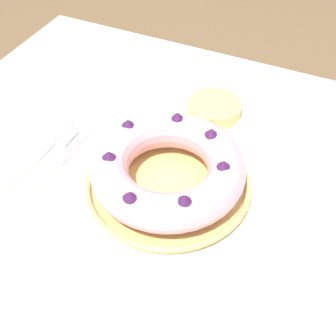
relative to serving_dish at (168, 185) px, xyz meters
name	(u,v)px	position (x,y,z in m)	size (l,w,h in m)	color
dining_table	(149,226)	(-0.03, -0.03, -0.11)	(1.14, 1.08, 0.74)	silver
serving_dish	(168,185)	(0.00, 0.00, 0.00)	(0.32, 0.32, 0.02)	tan
bundt_cake	(168,168)	(0.00, 0.00, 0.05)	(0.29, 0.29, 0.08)	#E09EAD
fork	(53,154)	(-0.26, -0.02, -0.01)	(0.02, 0.20, 0.01)	white
serving_knife	(34,161)	(-0.28, -0.05, -0.01)	(0.02, 0.24, 0.01)	white
cake_knife	(57,165)	(-0.23, -0.04, -0.01)	(0.02, 0.19, 0.01)	white
side_bowl	(214,108)	(0.00, 0.26, 0.01)	(0.12, 0.12, 0.03)	tan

